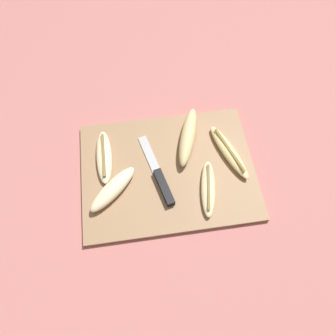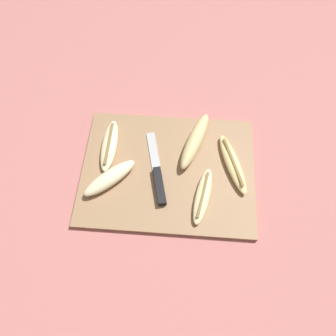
% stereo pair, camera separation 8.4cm
% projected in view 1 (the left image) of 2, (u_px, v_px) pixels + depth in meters
% --- Properties ---
extents(ground_plane, '(4.00, 4.00, 0.00)m').
position_uv_depth(ground_plane, '(168.00, 172.00, 0.86)').
color(ground_plane, '#B76B66').
extents(cutting_board, '(0.45, 0.34, 0.01)m').
position_uv_depth(cutting_board, '(168.00, 171.00, 0.85)').
color(cutting_board, '#997551').
rests_on(cutting_board, ground_plane).
extents(knife, '(0.07, 0.21, 0.02)m').
position_uv_depth(knife, '(161.00, 181.00, 0.82)').
color(knife, black).
rests_on(knife, cutting_board).
extents(banana_soft_right, '(0.06, 0.16, 0.02)m').
position_uv_depth(banana_soft_right, '(208.00, 188.00, 0.81)').
color(banana_soft_right, beige).
rests_on(banana_soft_right, cutting_board).
extents(banana_spotted_left, '(0.10, 0.19, 0.04)m').
position_uv_depth(banana_spotted_left, '(188.00, 136.00, 0.87)').
color(banana_spotted_left, '#DBC684').
rests_on(banana_spotted_left, cutting_board).
extents(banana_pale_long, '(0.14, 0.13, 0.03)m').
position_uv_depth(banana_pale_long, '(113.00, 189.00, 0.80)').
color(banana_pale_long, beige).
rests_on(banana_pale_long, cutting_board).
extents(banana_cream_curved, '(0.04, 0.16, 0.02)m').
position_uv_depth(banana_cream_curved, '(104.00, 157.00, 0.85)').
color(banana_cream_curved, beige).
rests_on(banana_cream_curved, cutting_board).
extents(banana_golden_short, '(0.09, 0.18, 0.02)m').
position_uv_depth(banana_golden_short, '(229.00, 152.00, 0.86)').
color(banana_golden_short, '#EDD689').
rests_on(banana_golden_short, cutting_board).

